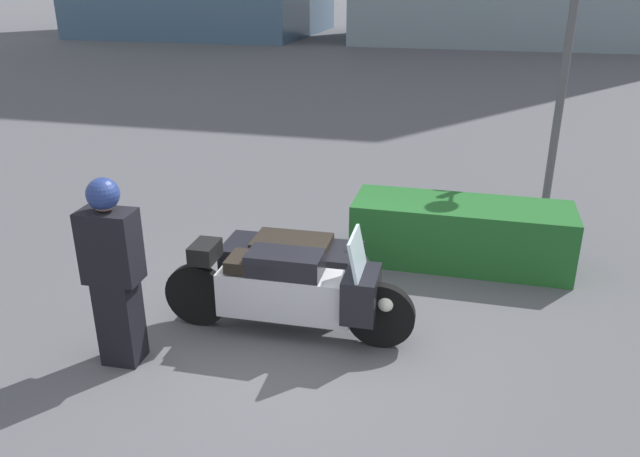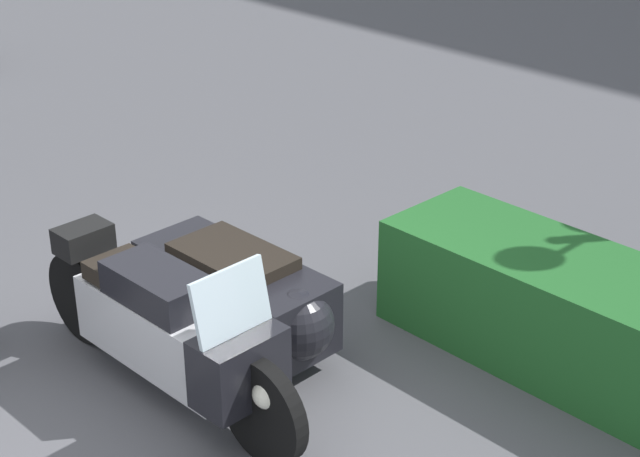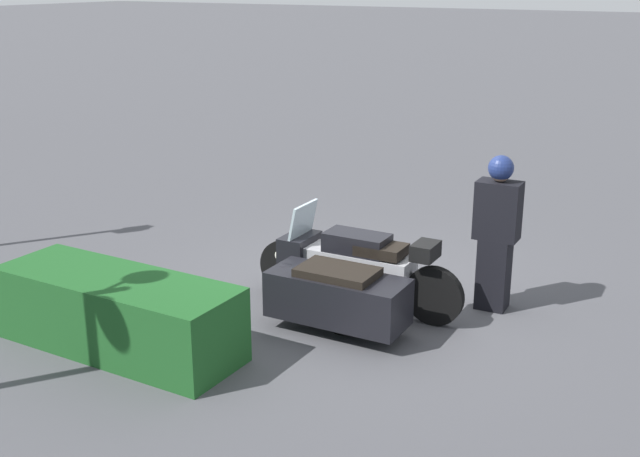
% 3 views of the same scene
% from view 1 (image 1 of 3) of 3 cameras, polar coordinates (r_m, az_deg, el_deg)
% --- Properties ---
extents(ground_plane, '(160.00, 160.00, 0.00)m').
position_cam_1_polar(ground_plane, '(6.15, -2.73, -11.17)').
color(ground_plane, '#4C4C51').
extents(police_motorcycle, '(2.56, 1.28, 1.16)m').
position_cam_1_polar(police_motorcycle, '(6.51, -1.96, -4.36)').
color(police_motorcycle, black).
rests_on(police_motorcycle, ground).
extents(officer_rider, '(0.50, 0.32, 1.80)m').
position_cam_1_polar(officer_rider, '(5.86, -18.37, -3.53)').
color(officer_rider, black).
rests_on(officer_rider, ground).
extents(hedge_bush_curbside, '(2.65, 0.91, 0.78)m').
position_cam_1_polar(hedge_bush_curbside, '(7.94, 12.73, -0.43)').
color(hedge_bush_curbside, '#1E5623').
rests_on(hedge_bush_curbside, ground).
extents(twin_lamp_post, '(0.36, 1.14, 3.76)m').
position_cam_1_polar(twin_lamp_post, '(9.73, 22.20, 18.24)').
color(twin_lamp_post, '#4C4C51').
rests_on(twin_lamp_post, ground).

